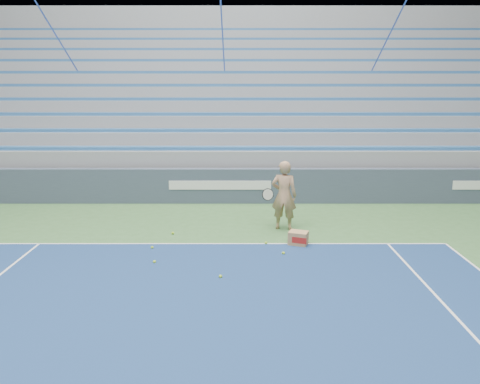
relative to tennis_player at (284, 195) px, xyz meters
name	(u,v)px	position (x,y,z in m)	size (l,w,h in m)	color
sponsor_barrier	(220,186)	(-1.75, 2.80, -0.35)	(30.00, 0.32, 1.10)	#3B4659
bleachers	(225,116)	(-1.75, 8.52, 1.46)	(31.00, 9.15, 7.30)	gray
tennis_player	(284,195)	(0.00, 0.00, 0.00)	(0.98, 0.91, 1.80)	tan
ball_box	(298,238)	(0.24, -1.24, -0.74)	(0.52, 0.46, 0.32)	#A77D51
tennis_ball_0	(152,247)	(-3.14, -1.52, -0.87)	(0.07, 0.07, 0.07)	#A7D22B
tennis_ball_1	(173,233)	(-2.82, -0.45, -0.87)	(0.07, 0.07, 0.07)	#A7D22B
tennis_ball_2	(154,262)	(-2.93, -2.41, -0.87)	(0.07, 0.07, 0.07)	#A7D22B
tennis_ball_3	(221,276)	(-1.51, -3.18, -0.87)	(0.07, 0.07, 0.07)	#A7D22B
tennis_ball_4	(283,253)	(-0.16, -1.89, -0.87)	(0.07, 0.07, 0.07)	#A7D22B
tennis_ball_5	(266,243)	(-0.51, -1.21, -0.87)	(0.07, 0.07, 0.07)	#A7D22B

